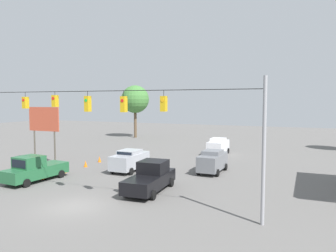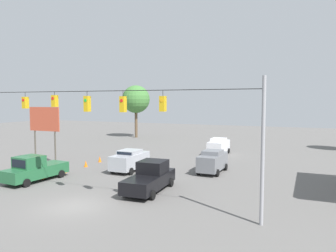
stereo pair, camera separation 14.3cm
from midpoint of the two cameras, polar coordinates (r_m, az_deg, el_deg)
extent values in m
plane|color=#605E5B|center=(21.52, -15.77, -13.31)|extent=(140.00, 140.00, 0.00)
cylinder|color=#939399|center=(17.59, 16.40, -4.27)|extent=(0.20, 0.20, 7.77)
cylinder|color=black|center=(21.66, -13.74, 5.91)|extent=(21.95, 0.04, 0.04)
cube|color=gold|center=(18.92, -0.68, 3.89)|extent=(0.32, 0.36, 0.89)
cylinder|color=black|center=(18.93, -0.68, 5.76)|extent=(0.03, 0.03, 0.34)
cylinder|color=orange|center=(18.75, -0.92, 4.50)|extent=(0.20, 0.02, 0.20)
cube|color=gold|center=(20.16, -7.63, 3.78)|extent=(0.32, 0.36, 0.97)
cylinder|color=black|center=(20.16, -7.65, 5.64)|extent=(0.03, 0.03, 0.33)
cylinder|color=red|center=(19.99, -7.92, 4.40)|extent=(0.20, 0.02, 0.20)
cube|color=gold|center=(21.65, -13.71, 3.77)|extent=(0.32, 0.36, 1.00)
cylinder|color=black|center=(21.66, -13.74, 5.51)|extent=(0.03, 0.03, 0.30)
cylinder|color=green|center=(21.50, -14.02, 4.37)|extent=(0.20, 0.02, 0.20)
cube|color=gold|center=(23.36, -18.95, 4.14)|extent=(0.32, 0.36, 0.79)
cylinder|color=black|center=(23.36, -18.98, 5.39)|extent=(0.03, 0.03, 0.23)
cylinder|color=red|center=(23.22, -19.28, 4.57)|extent=(0.20, 0.02, 0.20)
cube|color=gold|center=(25.23, -23.44, 3.75)|extent=(0.32, 0.36, 0.82)
cylinder|color=black|center=(25.23, -23.48, 5.06)|extent=(0.03, 0.03, 0.33)
cylinder|color=red|center=(25.10, -23.77, 4.16)|extent=(0.20, 0.02, 0.20)
cube|color=slate|center=(30.04, 7.90, -6.17)|extent=(1.79, 4.32, 1.35)
cube|color=slate|center=(29.90, 7.92, -4.56)|extent=(1.60, 1.92, 0.36)
cube|color=black|center=(30.80, 8.43, -4.30)|extent=(1.36, 0.05, 0.25)
cylinder|color=black|center=(31.26, 10.14, -7.04)|extent=(0.23, 0.64, 0.64)
cylinder|color=black|center=(31.72, 7.14, -6.84)|extent=(0.23, 0.64, 0.64)
cylinder|color=black|center=(28.63, 8.73, -8.08)|extent=(0.23, 0.64, 0.64)
cylinder|color=black|center=(29.13, 5.48, -7.84)|extent=(0.23, 0.64, 0.64)
cube|color=silver|center=(40.17, 8.90, -3.53)|extent=(1.84, 4.16, 1.31)
cube|color=silver|center=(40.07, 8.91, -2.35)|extent=(1.66, 1.84, 0.36)
cube|color=black|center=(40.95, 9.26, -2.21)|extent=(1.42, 0.04, 0.25)
cylinder|color=black|center=(41.33, 10.57, -4.25)|extent=(0.23, 0.64, 0.64)
cylinder|color=black|center=(41.78, 8.21, -4.13)|extent=(0.23, 0.64, 0.64)
cylinder|color=black|center=(38.76, 9.62, -4.81)|extent=(0.23, 0.64, 0.64)
cylinder|color=black|center=(39.24, 7.12, -4.67)|extent=(0.23, 0.64, 0.64)
cube|color=black|center=(23.79, -3.10, -9.50)|extent=(2.32, 5.63, 0.90)
cube|color=black|center=(24.18, -2.48, -7.08)|extent=(1.96, 2.09, 0.90)
cube|color=black|center=(25.10, -1.59, -6.66)|extent=(1.62, 0.11, 0.63)
cylinder|color=black|center=(25.16, 0.70, -9.78)|extent=(0.25, 0.65, 0.64)
cylinder|color=black|center=(25.89, -3.58, -9.38)|extent=(0.25, 0.65, 0.64)
cylinder|color=black|center=(21.93, -2.53, -11.93)|extent=(0.25, 0.65, 0.64)
cylinder|color=black|center=(22.76, -7.32, -11.35)|extent=(0.25, 0.65, 0.64)
cube|color=#A8AAB2|center=(30.67, -6.54, -6.00)|extent=(1.92, 4.51, 1.28)
cube|color=#A8AAB2|center=(30.53, -6.56, -4.49)|extent=(1.75, 1.99, 0.36)
cube|color=black|center=(29.68, -7.51, -4.76)|extent=(1.51, 0.03, 0.25)
cylinder|color=black|center=(30.04, -9.50, -7.50)|extent=(0.22, 0.64, 0.64)
cylinder|color=black|center=(29.09, -6.33, -7.86)|extent=(0.22, 0.64, 0.64)
cylinder|color=black|center=(32.50, -6.71, -6.56)|extent=(0.22, 0.64, 0.64)
cylinder|color=black|center=(31.62, -3.71, -6.85)|extent=(0.22, 0.64, 0.64)
cube|color=#236038|center=(28.84, -21.84, -7.35)|extent=(2.33, 5.49, 0.90)
cube|color=#236038|center=(28.27, -22.89, -5.75)|extent=(1.92, 2.06, 0.90)
cube|color=black|center=(27.67, -24.46, -6.02)|extent=(1.55, 0.13, 0.63)
cylinder|color=black|center=(28.62, -25.77, -8.48)|extent=(0.27, 0.65, 0.64)
cylinder|color=black|center=(27.12, -23.30, -9.10)|extent=(0.27, 0.65, 0.64)
cylinder|color=black|center=(30.76, -20.51, -7.44)|extent=(0.27, 0.65, 0.64)
cylinder|color=black|center=(29.37, -17.97, -7.93)|extent=(0.27, 0.65, 0.64)
cone|color=orange|center=(29.36, -20.79, -8.03)|extent=(0.35, 0.35, 0.62)
cone|color=orange|center=(31.20, -17.42, -7.22)|extent=(0.35, 0.35, 0.62)
cone|color=orange|center=(33.37, -14.01, -6.39)|extent=(0.35, 0.35, 0.62)
cone|color=orange|center=(35.61, -11.68, -5.68)|extent=(0.35, 0.35, 0.62)
cone|color=orange|center=(38.01, -8.66, -5.00)|extent=(0.35, 0.35, 0.62)
cylinder|color=#4C473D|center=(35.75, -18.94, -3.57)|extent=(0.16, 0.16, 3.34)
cylinder|color=#4C473D|center=(37.63, -22.01, -3.27)|extent=(0.16, 0.16, 3.34)
cube|color=#BF4C33|center=(36.41, -20.64, 1.14)|extent=(3.89, 0.12, 2.50)
cylinder|color=brown|center=(58.14, -5.50, 0.67)|extent=(0.49, 0.49, 5.43)
sphere|color=#427A38|center=(58.02, -5.53, 4.67)|extent=(4.87, 4.87, 4.87)
camera|label=1|loc=(0.07, -89.86, 0.01)|focal=35.00mm
camera|label=2|loc=(0.07, 90.14, -0.01)|focal=35.00mm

